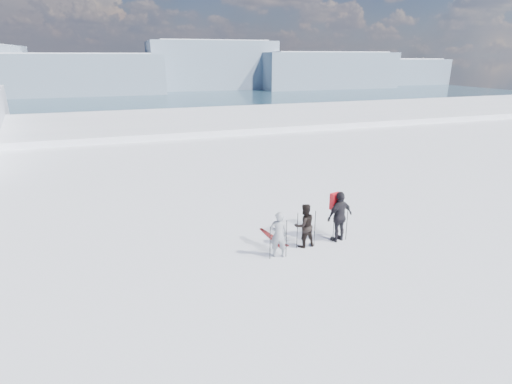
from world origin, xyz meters
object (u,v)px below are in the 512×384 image
(skier_dark, at_px, (304,225))
(skier_pack, at_px, (340,217))
(skier_grey, at_px, (279,235))
(skis_loose, at_px, (272,237))

(skier_dark, relative_size, skier_pack, 0.85)
(skier_grey, distance_m, skier_pack, 2.49)
(skier_dark, xyz_separation_m, skier_pack, (1.35, 0.02, 0.14))
(skier_dark, bearing_deg, skier_grey, 16.35)
(skier_pack, bearing_deg, skier_grey, -3.03)
(skier_pack, bearing_deg, skier_dark, -12.08)
(skier_grey, distance_m, skis_loose, 1.61)
(skier_pack, height_order, skis_loose, skier_pack)
(skier_grey, height_order, skis_loose, skier_grey)
(skis_loose, bearing_deg, skier_dark, -51.22)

